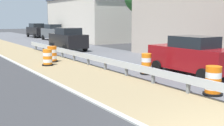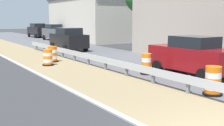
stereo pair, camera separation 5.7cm
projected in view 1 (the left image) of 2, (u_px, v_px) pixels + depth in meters
The scene contains 13 objects.
guardrail_median at pixel (209, 85), 10.11m from camera, with size 0.18×40.74×0.71m.
traffic_barrel_nearest at pixel (213, 82), 10.80m from camera, with size 0.73×0.73×1.09m.
traffic_barrel_close at pixel (146, 65), 14.84m from camera, with size 0.63×0.63×1.07m.
traffic_barrel_mid at pixel (52, 55), 19.06m from camera, with size 0.74×0.74×1.04m.
traffic_barrel_far at pixel (48, 58), 17.60m from camera, with size 0.69×0.69×0.99m.
car_lead_near_lane at pixel (68, 39), 26.01m from camera, with size 2.15×4.63×2.03m.
car_trailing_near_lane at pixel (53, 32), 38.34m from camera, with size 2.10×4.63×2.11m.
car_lead_far_lane at pixel (191, 56), 14.52m from camera, with size 2.00×4.59×1.98m.
car_mid_far_lane at pixel (37, 30), 44.30m from camera, with size 2.18×4.70×2.12m.
roadside_shop_near at pixel (216, 17), 22.16m from camera, with size 8.63×10.91×5.87m.
roadside_shop_far at pixel (96, 19), 38.92m from camera, with size 8.55×14.70×5.64m.
utility_pole_mid at pixel (99, 6), 32.08m from camera, with size 0.24×1.80×8.22m.
utility_pole_far at pixel (48, 7), 45.80m from camera, with size 0.24×1.80×9.13m.
Camera 1 is at (-5.89, -4.04, 2.82)m, focal length 46.50 mm.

